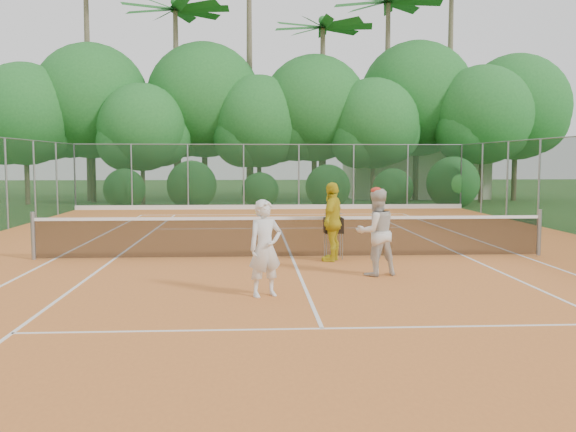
% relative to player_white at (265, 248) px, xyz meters
% --- Properties ---
extents(ground, '(120.00, 120.00, 0.00)m').
position_rel_player_white_xyz_m(ground, '(0.72, 4.27, -0.83)').
color(ground, '#244C1B').
rests_on(ground, ground).
extents(clay_court, '(18.00, 36.00, 0.02)m').
position_rel_player_white_xyz_m(clay_court, '(0.72, 4.27, -0.82)').
color(clay_court, orange).
rests_on(clay_court, ground).
extents(club_building, '(8.00, 5.00, 3.00)m').
position_rel_player_white_xyz_m(club_building, '(9.72, 28.27, 0.67)').
color(club_building, beige).
rests_on(club_building, ground).
extents(tennis_net, '(11.97, 0.10, 1.10)m').
position_rel_player_white_xyz_m(tennis_net, '(0.72, 4.27, -0.30)').
color(tennis_net, gray).
rests_on(tennis_net, clay_court).
extents(player_white, '(0.70, 0.60, 1.62)m').
position_rel_player_white_xyz_m(player_white, '(0.00, 0.00, 0.00)').
color(player_white, silver).
rests_on(player_white, clay_court).
extents(player_center_grp, '(0.98, 0.85, 1.75)m').
position_rel_player_white_xyz_m(player_center_grp, '(2.22, 1.84, 0.05)').
color(player_center_grp, beige).
rests_on(player_center_grp, clay_court).
extents(player_yellow, '(0.81, 1.13, 1.78)m').
position_rel_player_white_xyz_m(player_yellow, '(1.61, 3.71, 0.08)').
color(player_yellow, gold).
rests_on(player_yellow, clay_court).
extents(ball_hopper, '(0.41, 0.41, 0.95)m').
position_rel_player_white_xyz_m(ball_hopper, '(1.67, 4.05, -0.06)').
color(ball_hopper, gray).
rests_on(ball_hopper, clay_court).
extents(stray_ball_a, '(0.07, 0.07, 0.07)m').
position_rel_player_white_xyz_m(stray_ball_a, '(0.38, 16.28, -0.78)').
color(stray_ball_a, '#C9F037').
rests_on(stray_ball_a, clay_court).
extents(stray_ball_b, '(0.07, 0.07, 0.07)m').
position_rel_player_white_xyz_m(stray_ball_b, '(-0.03, 16.57, -0.78)').
color(stray_ball_b, '#D7F037').
rests_on(stray_ball_b, clay_court).
extents(stray_ball_c, '(0.07, 0.07, 0.07)m').
position_rel_player_white_xyz_m(stray_ball_c, '(3.02, 12.49, -0.78)').
color(stray_ball_c, yellow).
rests_on(stray_ball_c, clay_court).
extents(court_markings, '(11.03, 23.83, 0.01)m').
position_rel_player_white_xyz_m(court_markings, '(0.72, 4.27, -0.81)').
color(court_markings, white).
rests_on(court_markings, clay_court).
extents(fence_back, '(18.07, 0.07, 3.00)m').
position_rel_player_white_xyz_m(fence_back, '(0.72, 19.27, 0.69)').
color(fence_back, '#19381E').
rests_on(fence_back, clay_court).
extents(tropical_treeline, '(32.10, 8.49, 15.03)m').
position_rel_player_white_xyz_m(tropical_treeline, '(2.15, 24.49, 4.28)').
color(tropical_treeline, brown).
rests_on(tropical_treeline, ground).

